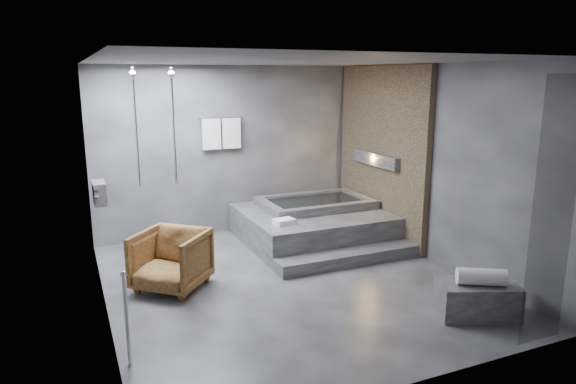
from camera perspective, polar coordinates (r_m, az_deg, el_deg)
name	(u,v)px	position (r m, az deg, el deg)	size (l,w,h in m)	color
room	(309,146)	(6.71, 2.40, 5.09)	(5.00, 5.04, 2.82)	#2C2C2F
tub_deck	(312,225)	(8.37, 2.71, -3.73)	(2.20, 2.00, 0.50)	#313134
tub_step	(349,258)	(7.44, 6.77, -7.27)	(2.20, 0.36, 0.18)	#313134
concrete_bench	(477,299)	(6.22, 20.29, -11.14)	(0.85, 0.47, 0.38)	#333235
driftwood_chair	(171,260)	(6.65, -12.87, -7.38)	(0.80, 0.82, 0.75)	#402610
rolled_towel	(481,277)	(6.08, 20.70, -8.81)	(0.19, 0.19, 0.52)	white
deck_towel	(284,222)	(7.54, -0.44, -3.30)	(0.29, 0.21, 0.08)	white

